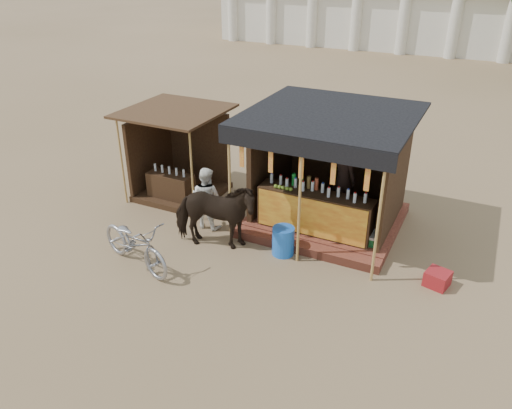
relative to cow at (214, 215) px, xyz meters
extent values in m
plane|color=#846B4C|center=(0.84, -1.26, -0.80)|extent=(120.00, 120.00, 0.00)
cube|color=brown|center=(1.84, 2.24, -0.69)|extent=(3.40, 2.80, 0.22)
cube|color=brown|center=(1.84, 0.69, -0.70)|extent=(3.40, 0.35, 0.20)
cube|color=#362613|center=(1.84, 1.29, -0.11)|extent=(2.60, 0.55, 0.95)
cube|color=#BB5216|center=(1.84, 1.00, -0.11)|extent=(2.50, 0.02, 0.88)
cube|color=#362613|center=(1.84, 3.49, 0.67)|extent=(3.00, 0.12, 2.50)
cube|color=#362613|center=(0.34, 2.24, 0.67)|extent=(0.12, 2.50, 2.50)
cube|color=#362613|center=(3.34, 2.24, 0.67)|extent=(0.12, 2.50, 2.50)
cube|color=black|center=(1.84, 2.04, 1.95)|extent=(3.60, 3.60, 0.06)
cube|color=black|center=(1.84, 0.26, 1.77)|extent=(3.60, 0.06, 0.36)
cylinder|color=tan|center=(0.24, 0.29, 0.57)|extent=(0.06, 0.06, 2.75)
cylinder|color=tan|center=(1.84, 0.29, 0.57)|extent=(0.06, 0.06, 2.75)
cylinder|color=tan|center=(3.44, 0.29, 0.57)|extent=(0.06, 0.06, 2.75)
cube|color=red|center=(0.54, 0.29, 1.40)|extent=(0.10, 0.02, 0.55)
cube|color=red|center=(1.19, 0.29, 1.40)|extent=(0.10, 0.02, 0.55)
cube|color=red|center=(1.84, 0.29, 1.40)|extent=(0.10, 0.02, 0.55)
cube|color=red|center=(2.49, 0.29, 1.40)|extent=(0.10, 0.02, 0.55)
cube|color=red|center=(3.14, 0.29, 1.40)|extent=(0.10, 0.02, 0.55)
imported|color=black|center=(2.12, 2.34, 0.31)|extent=(0.72, 0.54, 1.78)
cube|color=#362613|center=(-2.16, 1.94, -0.73)|extent=(2.00, 2.00, 0.15)
cube|color=#362613|center=(-2.16, 2.89, 0.25)|extent=(1.90, 0.10, 2.10)
cube|color=#362613|center=(-3.11, 1.94, 0.25)|extent=(0.10, 1.90, 2.10)
cube|color=#472D19|center=(-2.16, 1.84, 1.55)|extent=(2.40, 2.40, 0.06)
cylinder|color=tan|center=(-3.21, 0.89, 0.37)|extent=(0.05, 0.05, 2.35)
cylinder|color=tan|center=(-1.11, 0.89, 0.37)|extent=(0.05, 0.05, 2.35)
cube|color=#362613|center=(-2.16, 1.44, -0.40)|extent=(1.20, 0.50, 0.80)
imported|color=black|center=(0.00, 0.00, 0.00)|extent=(2.06, 1.34, 1.60)
imported|color=#92939A|center=(-1.10, -1.36, -0.25)|extent=(2.20, 1.29, 1.09)
imported|color=white|center=(-0.66, 0.74, -0.05)|extent=(0.74, 0.58, 1.51)
cylinder|color=blue|center=(1.46, 0.41, -0.48)|extent=(0.63, 0.63, 0.64)
cube|color=maroon|center=(4.65, 0.69, -0.64)|extent=(0.53, 0.52, 0.32)
cube|color=#186F31|center=(3.03, 1.34, -0.60)|extent=(0.66, 0.48, 0.40)
cube|color=white|center=(3.03, 1.34, -0.37)|extent=(0.68, 0.50, 0.06)
cylinder|color=silver|center=(-13.16, 25.14, 1.00)|extent=(0.70, 0.70, 3.60)
cylinder|color=silver|center=(-10.16, 25.14, 1.00)|extent=(0.70, 0.70, 3.60)
cylinder|color=silver|center=(-7.16, 25.14, 1.00)|extent=(0.70, 0.70, 3.60)
cylinder|color=silver|center=(-4.16, 25.14, 1.00)|extent=(0.70, 0.70, 3.60)
cylinder|color=silver|center=(-1.16, 25.14, 1.00)|extent=(0.70, 0.70, 3.60)
cylinder|color=silver|center=(1.84, 25.14, 1.00)|extent=(0.70, 0.70, 3.60)
cylinder|color=silver|center=(4.84, 25.14, 1.00)|extent=(0.70, 0.70, 3.60)
camera|label=1|loc=(4.99, -8.12, 5.12)|focal=35.00mm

